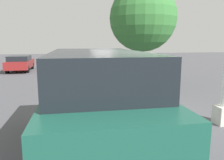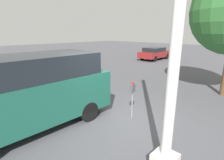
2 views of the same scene
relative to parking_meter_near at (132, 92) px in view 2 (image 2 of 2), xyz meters
The scene contains 5 objects.
ground_plane 1.16m from the parking_meter_near, 42.64° to the right, with size 80.00×80.00×0.00m, color #4C4C51.
parking_meter_near is the anchor object (origin of this frame).
lamp_post 2.95m from the parking_meter_near, 52.62° to the left, with size 0.44×0.44×6.21m.
parked_van 3.17m from the parking_meter_near, 34.67° to the right, with size 4.84×2.00×2.23m.
car_distant 13.91m from the parking_meter_near, 151.92° to the right, with size 4.15×1.82×1.30m.
Camera 2 is at (3.89, 3.80, 2.85)m, focal length 28.00 mm.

